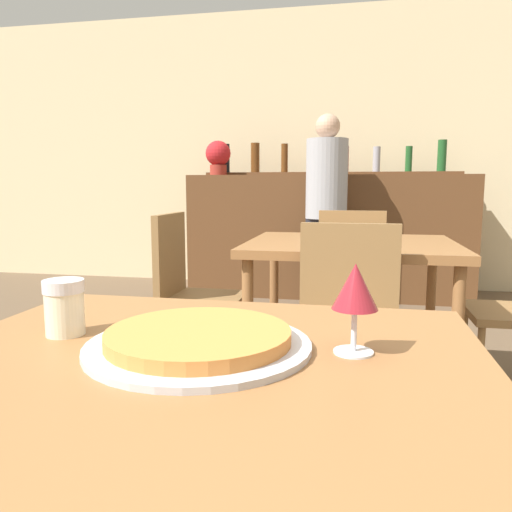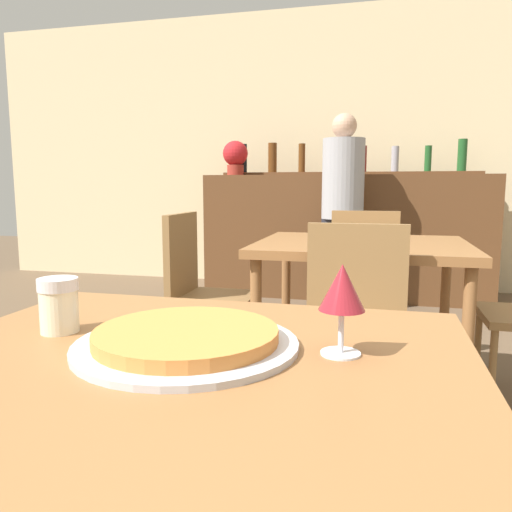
% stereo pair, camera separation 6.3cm
% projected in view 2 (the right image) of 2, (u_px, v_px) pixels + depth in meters
% --- Properties ---
extents(wall_back, '(8.00, 0.05, 2.80)m').
position_uv_depth(wall_back, '(350.00, 150.00, 5.05)').
color(wall_back, beige).
rests_on(wall_back, ground_plane).
extents(dining_table_near, '(0.99, 0.86, 0.75)m').
position_uv_depth(dining_table_near, '(182.00, 407.00, 0.85)').
color(dining_table_near, brown).
rests_on(dining_table_near, ground_plane).
extents(dining_table_far, '(0.98, 0.84, 0.77)m').
position_uv_depth(dining_table_far, '(361.00, 261.00, 2.39)').
color(dining_table_far, brown).
rests_on(dining_table_far, ground_plane).
extents(bar_counter, '(2.60, 0.56, 1.14)m').
position_uv_depth(bar_counter, '(344.00, 236.00, 4.69)').
color(bar_counter, brown).
rests_on(bar_counter, ground_plane).
extents(bar_back_shelf, '(2.39, 0.24, 0.34)m').
position_uv_depth(bar_back_shelf, '(346.00, 167.00, 4.73)').
color(bar_back_shelf, brown).
rests_on(bar_back_shelf, bar_counter).
extents(chair_far_side_front, '(0.40, 0.40, 0.90)m').
position_uv_depth(chair_far_side_front, '(354.00, 327.00, 1.84)').
color(chair_far_side_front, olive).
rests_on(chair_far_side_front, ground_plane).
extents(chair_far_side_back, '(0.40, 0.40, 0.90)m').
position_uv_depth(chair_far_side_back, '(364.00, 273.00, 2.98)').
color(chair_far_side_back, olive).
rests_on(chair_far_side_back, ground_plane).
extents(chair_far_side_left, '(0.40, 0.40, 0.90)m').
position_uv_depth(chair_far_side_left, '(200.00, 285.00, 2.61)').
color(chair_far_side_left, olive).
rests_on(chair_far_side_left, ground_plane).
extents(pizza_tray, '(0.40, 0.40, 0.04)m').
position_uv_depth(pizza_tray, '(187.00, 339.00, 0.90)').
color(pizza_tray, '#B7B7BC').
rests_on(pizza_tray, dining_table_near).
extents(cheese_shaker, '(0.08, 0.08, 0.11)m').
position_uv_depth(cheese_shaker, '(59.00, 305.00, 0.99)').
color(cheese_shaker, beige).
rests_on(cheese_shaker, dining_table_near).
extents(person_standing, '(0.34, 0.34, 1.61)m').
position_uv_depth(person_standing, '(342.00, 206.00, 4.08)').
color(person_standing, '#2D2D38').
rests_on(person_standing, ground_plane).
extents(wine_glass, '(0.08, 0.08, 0.16)m').
position_uv_depth(wine_glass, '(342.00, 290.00, 0.85)').
color(wine_glass, silver).
rests_on(wine_glass, dining_table_near).
extents(potted_plant, '(0.24, 0.24, 0.33)m').
position_uv_depth(potted_plant, '(235.00, 156.00, 4.78)').
color(potted_plant, maroon).
rests_on(potted_plant, bar_counter).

